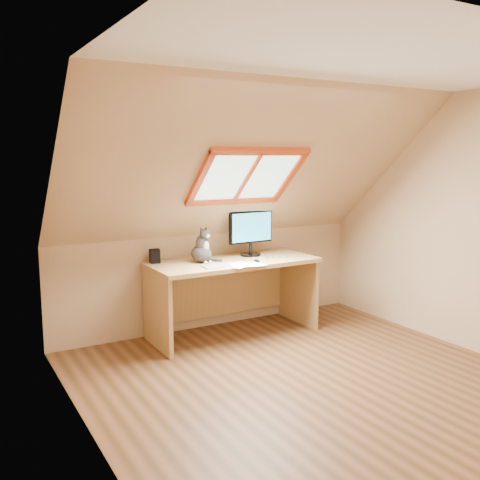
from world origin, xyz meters
TOP-DOWN VIEW (x-y plane):
  - ground at (0.00, 0.00)m, footprint 3.50×3.50m
  - room_shell at (0.00, -0.09)m, footprint 3.52×3.52m
  - desk at (0.04, 1.45)m, footprint 1.70×0.74m
  - monitor at (0.32, 1.49)m, footprint 0.51×0.22m
  - cat at (-0.28, 1.43)m, footprint 0.25×0.28m
  - desk_speaker at (-0.70, 1.63)m, footprint 0.11×0.11m
  - graphics_tablet at (-0.25, 1.17)m, footprint 0.28×0.20m
  - mouse at (0.18, 1.14)m, footprint 0.06×0.10m
  - papers at (-0.03, 1.12)m, footprint 0.35×0.30m
  - cables at (0.40, 1.26)m, footprint 0.51×0.26m

SIDE VIEW (x-z plane):
  - ground at x=0.00m, z-range 0.00..0.00m
  - desk at x=0.04m, z-range 0.16..0.93m
  - papers at x=-0.03m, z-range 0.77..0.78m
  - cables at x=0.40m, z-range 0.77..0.78m
  - graphics_tablet at x=-0.25m, z-range 0.77..0.79m
  - mouse at x=0.18m, z-range 0.77..0.80m
  - desk_speaker at x=-0.70m, z-range 0.77..0.91m
  - cat at x=-0.28m, z-range 0.72..1.08m
  - monitor at x=0.32m, z-range 0.81..1.28m
  - room_shell at x=0.00m, z-range 0.23..2.64m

